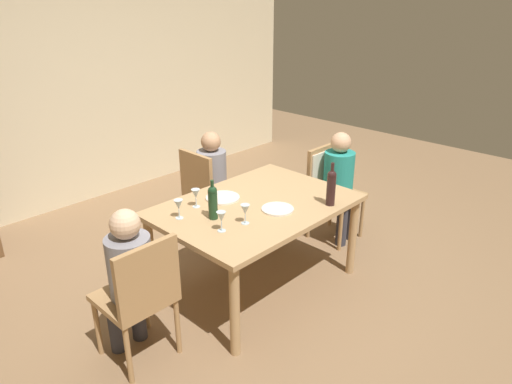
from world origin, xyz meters
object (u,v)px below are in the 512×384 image
chair_left_end (140,293)px  wine_bottle_dark_red (213,201)px  wine_glass_far (196,194)px  dinner_plate_host (278,209)px  person_man_guest (214,176)px  wine_glass_near_right (221,217)px  person_woman_host (340,179)px  person_man_bearded (129,273)px  dinner_plate_guest_left (223,198)px  wine_glass_centre (245,210)px  handbag (239,214)px  chair_far_right (206,189)px  dining_table (256,213)px  chair_right_end (328,179)px  wine_bottle_tall_green (331,186)px  wine_glass_near_left (179,205)px

chair_left_end → wine_bottle_dark_red: (0.75, 0.13, 0.36)m
wine_glass_far → dinner_plate_host: 0.64m
person_man_guest → wine_glass_near_right: (-0.88, -1.08, 0.22)m
person_woman_host → person_man_bearded: 2.31m
person_woman_host → dinner_plate_guest_left: size_ratio=3.96×
wine_glass_centre → wine_glass_near_right: bearing=169.6°
handbag → chair_far_right: bearing=180.0°
dining_table → chair_right_end: size_ratio=1.68×
wine_glass_far → wine_bottle_tall_green: bearing=-43.9°
chair_left_end → wine_bottle_dark_red: bearing=10.1°
chair_far_right → dinner_plate_host: bearing=-11.5°
person_woman_host → wine_glass_near_left: 1.77m
dining_table → dinner_plate_guest_left: 0.30m
dining_table → dinner_plate_guest_left: bearing=113.3°
person_man_bearded → wine_glass_near_right: (0.65, -0.17, 0.22)m
dinner_plate_host → dinner_plate_guest_left: 0.49m
wine_glass_near_right → person_woman_host: bearing=4.2°
person_woman_host → dinner_plate_guest_left: bearing=-12.9°
person_man_bearded → chair_left_end: bearing=-90.0°
chair_left_end → chair_far_right: size_ratio=1.00×
person_woman_host → wine_glass_near_right: person_woman_host is taller
wine_glass_centre → dinner_plate_guest_left: size_ratio=0.54×
person_man_bearded → wine_glass_centre: person_man_bearded is taller
chair_right_end → dinner_plate_host: (-1.12, -0.32, 0.16)m
wine_glass_near_left → wine_glass_centre: (0.28, -0.41, 0.00)m
person_man_bearded → wine_bottle_tall_green: size_ratio=3.12×
wine_glass_near_left → dinner_plate_host: bearing=-35.0°
dining_table → chair_far_right: chair_far_right is taller
dining_table → person_woman_host: size_ratio=1.41×
chair_left_end → chair_far_right: bearing=35.7°
chair_right_end → chair_left_end: 2.32m
wine_glass_near_right → wine_bottle_dark_red: bearing=64.2°
wine_bottle_tall_green → wine_bottle_dark_red: bearing=148.9°
wine_glass_near_right → dinner_plate_host: (0.53, -0.05, -0.10)m
wine_bottle_dark_red → wine_glass_far: bearing=80.7°
wine_bottle_tall_green → dinner_plate_host: wine_bottle_tall_green is taller
person_man_bearded → wine_bottle_tall_green: (1.55, -0.46, 0.27)m
wine_bottle_dark_red → wine_glass_centre: bearing=-65.6°
wine_glass_near_right → wine_glass_far: same height
wine_bottle_tall_green → wine_glass_far: wine_bottle_tall_green is taller
chair_left_end → wine_glass_near_left: 0.73m
dinner_plate_host → wine_glass_near_right: bearing=174.3°
dinner_plate_guest_left → wine_bottle_tall_green: bearing=-54.2°
dining_table → chair_far_right: 0.97m
wine_glass_near_left → person_man_bearded: bearing=-160.4°
dinner_plate_host → handbag: size_ratio=0.89×
wine_glass_near_right → handbag: bearing=41.9°
handbag → wine_glass_far: bearing=-149.2°
wine_glass_far → dinner_plate_host: bearing=-51.1°
chair_far_right → person_man_bearded: 1.68m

